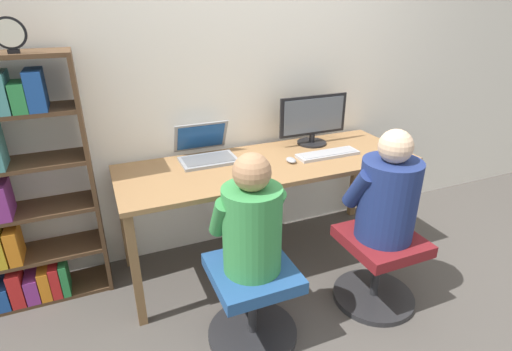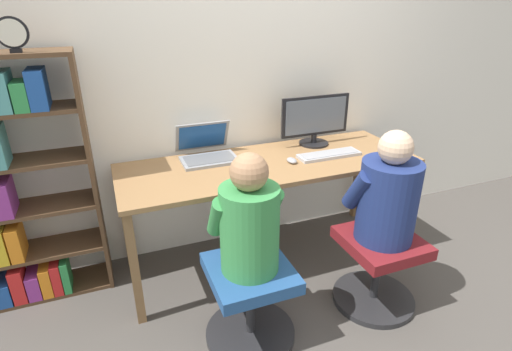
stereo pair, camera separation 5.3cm
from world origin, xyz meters
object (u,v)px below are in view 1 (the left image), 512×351
at_px(person_at_laptop, 252,221).
at_px(bookshelf, 5,192).
at_px(office_chair_right, 252,298).
at_px(person_at_monitor, 388,194).
at_px(desktop_monitor, 313,120).
at_px(keyboard, 328,154).
at_px(laptop, 206,152).
at_px(desk_clock, 10,34).
at_px(office_chair_left, 378,264).

height_order(person_at_laptop, bookshelf, bookshelf).
distance_m(office_chair_right, person_at_monitor, 0.96).
height_order(desktop_monitor, keyboard, desktop_monitor).
distance_m(desktop_monitor, keyboard, 0.31).
height_order(desktop_monitor, office_chair_right, desktop_monitor).
relative_size(laptop, desk_clock, 2.14).
distance_m(office_chair_right, bookshelf, 1.52).
relative_size(keyboard, desk_clock, 2.56).
relative_size(keyboard, bookshelf, 0.29).
distance_m(person_at_monitor, person_at_laptop, 0.83).
relative_size(laptop, person_at_laptop, 0.58).
distance_m(keyboard, desk_clock, 1.96).
xyz_separation_m(office_chair_left, bookshelf, (-2.00, 0.85, 0.49)).
height_order(office_chair_left, person_at_monitor, person_at_monitor).
distance_m(person_at_laptop, desk_clock, 1.50).
bearing_deg(person_at_laptop, desk_clock, 141.32).
relative_size(laptop, bookshelf, 0.25).
distance_m(laptop, office_chair_left, 1.32).
xyz_separation_m(keyboard, person_at_monitor, (0.02, -0.60, -0.03)).
xyz_separation_m(office_chair_right, person_at_laptop, (-0.00, 0.00, 0.48)).
xyz_separation_m(office_chair_left, desk_clock, (-1.79, 0.79, 1.34)).
height_order(desktop_monitor, desk_clock, desk_clock).
bearing_deg(office_chair_right, laptop, 88.82).
relative_size(keyboard, person_at_monitor, 0.67).
bearing_deg(keyboard, office_chair_left, -88.04).
bearing_deg(office_chair_right, office_chair_left, -1.25).
bearing_deg(desk_clock, office_chair_right, -38.85).
bearing_deg(person_at_monitor, bookshelf, 157.09).
height_order(keyboard, office_chair_right, keyboard).
relative_size(desktop_monitor, desk_clock, 3.09).
bearing_deg(bookshelf, person_at_laptop, -35.23).
bearing_deg(bookshelf, keyboard, -6.95).
xyz_separation_m(bookshelf, desk_clock, (0.22, -0.06, 0.85)).
bearing_deg(keyboard, person_at_monitor, -88.02).
distance_m(keyboard, bookshelf, 2.00).
height_order(desktop_monitor, person_at_laptop, desktop_monitor).
bearing_deg(office_chair_left, person_at_laptop, 178.43).
xyz_separation_m(office_chair_right, desk_clock, (-0.96, 0.77, 1.34)).
bearing_deg(bookshelf, office_chair_right, -35.38).
bearing_deg(desktop_monitor, office_chair_left, -90.25).
distance_m(desktop_monitor, person_at_monitor, 0.89).
xyz_separation_m(office_chair_left, person_at_monitor, (0.00, 0.00, 0.49)).
bearing_deg(bookshelf, person_at_monitor, -22.91).
bearing_deg(desk_clock, person_at_laptop, -38.68).
xyz_separation_m(person_at_monitor, desk_clock, (-1.79, 0.78, 0.85)).
relative_size(person_at_laptop, bookshelf, 0.42).
bearing_deg(office_chair_right, desk_clock, 141.15).
distance_m(keyboard, person_at_monitor, 0.61).
xyz_separation_m(keyboard, office_chair_right, (-0.81, -0.59, -0.51)).
bearing_deg(person_at_laptop, person_at_monitor, -1.23).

